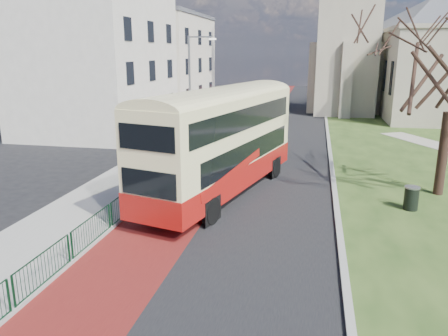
# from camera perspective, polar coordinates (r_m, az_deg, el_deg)

# --- Properties ---
(ground) EXTENTS (160.00, 160.00, 0.00)m
(ground) POSITION_cam_1_polar(r_m,az_deg,el_deg) (16.63, -6.57, -9.98)
(ground) COLOR black
(ground) RESTS_ON ground
(road_carriageway) EXTENTS (9.00, 120.00, 0.01)m
(road_carriageway) POSITION_cam_1_polar(r_m,az_deg,el_deg) (35.14, 6.02, 3.43)
(road_carriageway) COLOR black
(road_carriageway) RESTS_ON ground
(bus_lane) EXTENTS (3.40, 120.00, 0.01)m
(bus_lane) POSITION_cam_1_polar(r_m,az_deg,el_deg) (35.50, 1.68, 3.62)
(bus_lane) COLOR #591414
(bus_lane) RESTS_ON ground
(pavement_west) EXTENTS (4.00, 120.00, 0.12)m
(pavement_west) POSITION_cam_1_polar(r_m,az_deg,el_deg) (36.34, -4.24, 3.94)
(pavement_west) COLOR gray
(pavement_west) RESTS_ON ground
(kerb_west) EXTENTS (0.25, 120.00, 0.13)m
(kerb_west) POSITION_cam_1_polar(r_m,az_deg,el_deg) (35.84, -1.16, 3.83)
(kerb_west) COLOR #999993
(kerb_west) RESTS_ON ground
(kerb_east) EXTENTS (0.25, 80.00, 0.13)m
(kerb_east) POSITION_cam_1_polar(r_m,az_deg,el_deg) (36.95, 13.48, 3.76)
(kerb_east) COLOR #999993
(kerb_east) RESTS_ON ground
(pedestrian_railing) EXTENTS (0.07, 24.00, 1.12)m
(pedestrian_railing) POSITION_cam_1_polar(r_m,az_deg,el_deg) (20.90, -10.89, -3.23)
(pedestrian_railing) COLOR #0B3119
(pedestrian_railing) RESTS_ON ground
(street_block_near) EXTENTS (10.30, 14.30, 13.00)m
(street_block_near) POSITION_cam_1_polar(r_m,az_deg,el_deg) (40.90, -16.20, 13.73)
(street_block_near) COLOR beige
(street_block_near) RESTS_ON ground
(street_block_far) EXTENTS (10.30, 16.30, 11.50)m
(street_block_far) POSITION_cam_1_polar(r_m,az_deg,el_deg) (55.60, -8.31, 13.55)
(street_block_far) COLOR beige
(street_block_far) RESTS_ON ground
(streetlamp) EXTENTS (2.13, 0.18, 8.00)m
(streetlamp) POSITION_cam_1_polar(r_m,az_deg,el_deg) (33.65, -4.25, 10.85)
(streetlamp) COLOR gray
(streetlamp) RESTS_ON pavement_west
(bus) EXTENTS (5.78, 12.60, 5.13)m
(bus) POSITION_cam_1_polar(r_m,az_deg,el_deg) (21.35, -0.27, 4.01)
(bus) COLOR #9A120E
(bus) RESTS_ON ground
(litter_bin) EXTENTS (0.83, 0.83, 1.08)m
(litter_bin) POSITION_cam_1_polar(r_m,az_deg,el_deg) (21.48, 23.26, -3.62)
(litter_bin) COLOR black
(litter_bin) RESTS_ON grass_green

